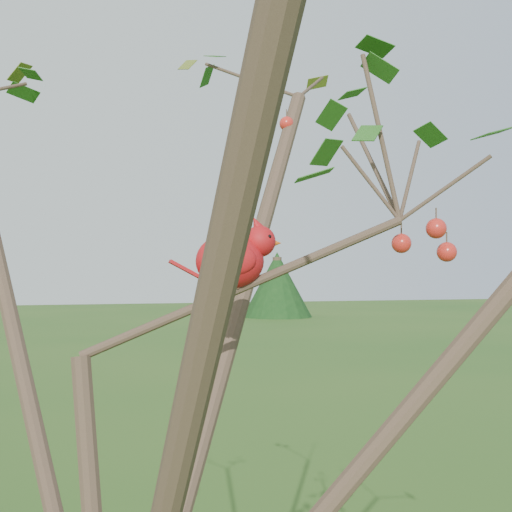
# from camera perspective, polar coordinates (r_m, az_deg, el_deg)

# --- Properties ---
(crabapple_tree) EXTENTS (2.35, 2.05, 2.95)m
(crabapple_tree) POSITION_cam_1_polar(r_m,az_deg,el_deg) (1.06, -11.20, -0.24)
(crabapple_tree) COLOR #3C2A20
(crabapple_tree) RESTS_ON ground
(cardinal) EXTENTS (0.21, 0.11, 0.15)m
(cardinal) POSITION_cam_1_polar(r_m,az_deg,el_deg) (1.19, -2.00, -0.20)
(cardinal) COLOR red
(cardinal) RESTS_ON ground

